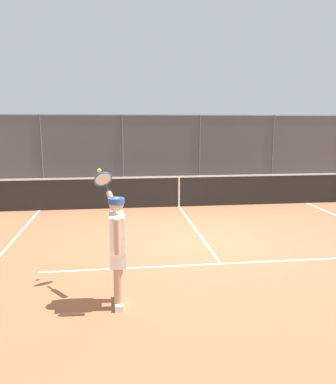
% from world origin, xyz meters
% --- Properties ---
extents(ground_plane, '(60.00, 60.00, 0.00)m').
position_xyz_m(ground_plane, '(0.00, 0.00, 0.00)').
color(ground_plane, '#A8603D').
extents(court_line_markings, '(8.45, 9.08, 0.01)m').
position_xyz_m(court_line_markings, '(0.00, 1.78, 0.00)').
color(court_line_markings, white).
rests_on(court_line_markings, ground).
extents(fence_backdrop, '(19.46, 1.37, 2.89)m').
position_xyz_m(fence_backdrop, '(0.00, -8.98, 1.38)').
color(fence_backdrop, '#474C51').
rests_on(fence_backdrop, ground).
extents(tennis_net, '(10.85, 0.09, 1.07)m').
position_xyz_m(tennis_net, '(0.00, -3.56, 0.49)').
color(tennis_net, '#2D2D2D').
rests_on(tennis_net, ground).
extents(tennis_player, '(0.49, 1.34, 1.86)m').
position_xyz_m(tennis_player, '(1.89, 2.78, 0.91)').
color(tennis_player, silver).
rests_on(tennis_player, ground).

